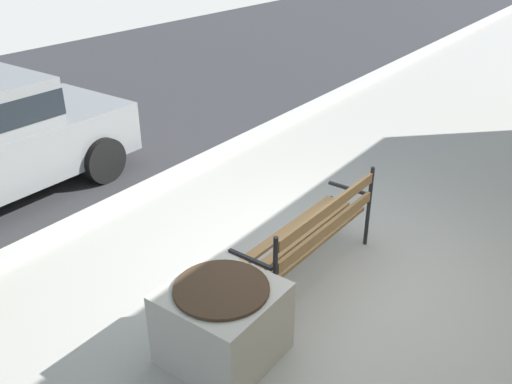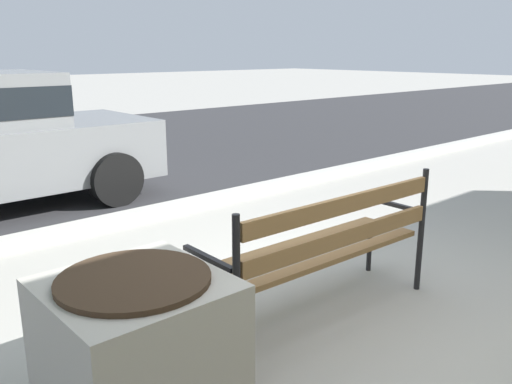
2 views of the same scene
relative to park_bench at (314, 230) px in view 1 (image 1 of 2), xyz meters
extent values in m
plane|color=#9E9B93|center=(0.05, -0.13, -0.54)|extent=(80.00, 80.00, 0.00)
cube|color=#B2AFA8|center=(0.05, 2.77, -0.48)|extent=(60.00, 0.20, 0.12)
cube|color=olive|center=(0.00, -0.07, -0.09)|extent=(1.70, 0.16, 0.04)
cube|color=olive|center=(0.00, 0.11, -0.09)|extent=(1.70, 0.16, 0.04)
cube|color=olive|center=(0.01, 0.29, -0.09)|extent=(1.70, 0.16, 0.04)
cube|color=olive|center=(0.00, -0.16, 0.08)|extent=(1.70, 0.08, 0.11)
cube|color=olive|center=(0.00, -0.16, 0.30)|extent=(1.70, 0.08, 0.11)
cylinder|color=black|center=(-0.87, 0.33, -0.32)|extent=(0.04, 0.04, 0.45)
cylinder|color=black|center=(-0.88, -0.14, -0.07)|extent=(0.04, 0.04, 0.95)
cube|color=black|center=(-0.88, 0.13, 0.08)|extent=(0.05, 0.48, 0.03)
cylinder|color=black|center=(0.89, 0.29, -0.32)|extent=(0.04, 0.04, 0.45)
cylinder|color=black|center=(0.88, -0.18, -0.07)|extent=(0.04, 0.04, 0.95)
cube|color=black|center=(0.88, 0.09, 0.08)|extent=(0.05, 0.48, 0.03)
cube|color=#A8A399|center=(-1.41, 0.02, -0.21)|extent=(0.86, 0.86, 0.67)
cylinder|color=#38281C|center=(-1.41, 0.02, 0.14)|extent=(0.77, 0.77, 0.03)
cylinder|color=black|center=(0.23, 5.19, -0.22)|extent=(0.64, 0.22, 0.64)
cylinder|color=black|center=(0.24, 3.49, -0.22)|extent=(0.64, 0.22, 0.64)
camera|label=1|loc=(-4.04, -2.23, 2.76)|focal=37.84mm
camera|label=2|loc=(-2.58, -2.23, 1.24)|focal=37.57mm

